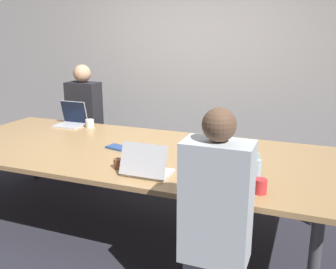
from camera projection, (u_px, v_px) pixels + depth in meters
name	position (u px, v px, depth m)	size (l,w,h in m)	color
ground_plane	(131.00, 222.00, 3.63)	(24.00, 24.00, 0.00)	#2D2D38
curtain_wall	(194.00, 62.00, 4.98)	(12.00, 0.06, 2.80)	#BCB7B2
conference_table	(129.00, 154.00, 3.45)	(3.64, 1.54, 0.74)	tan
laptop_far_left	(72.00, 119.00, 4.31)	(0.32, 0.27, 0.28)	silver
person_far_left	(85.00, 122.00, 4.72)	(0.40, 0.24, 1.40)	#2D2D38
cup_far_left	(90.00, 124.00, 4.21)	(0.09, 0.09, 0.09)	white
laptop_near_right	(217.00, 181.00, 2.52)	(0.34, 0.22, 0.22)	gray
person_near_right	(215.00, 226.00, 2.20)	(0.40, 0.24, 1.38)	#2D2D38
cup_near_right	(260.00, 186.00, 2.48)	(0.09, 0.09, 0.10)	red
bottle_near_right	(256.00, 173.00, 2.54)	(0.07, 0.07, 0.26)	#ADD1E0
laptop_near_midright	(146.00, 166.00, 2.78)	(0.36, 0.26, 0.25)	silver
cup_near_midright	(118.00, 164.00, 2.94)	(0.07, 0.07, 0.08)	brown
stapler	(141.00, 153.00, 3.24)	(0.07, 0.16, 0.05)	black
notebook	(117.00, 147.00, 3.46)	(0.22, 0.16, 0.02)	#2D4C8C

